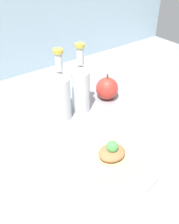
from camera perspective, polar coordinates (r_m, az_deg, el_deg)
The scene contains 7 objects.
ground_plane at distance 93.36cm, azimuth 1.27°, elevation -3.92°, with size 180.00×110.00×4.00cm, color gray.
plate at distance 78.73cm, azimuth 4.82°, elevation -10.05°, with size 28.55×28.55×1.85cm.
plated_food at distance 77.32cm, azimuth 4.89°, elevation -8.98°, with size 17.85×17.85×5.89cm.
cider_bottle_left at distance 91.08cm, azimuth -6.23°, elevation 4.13°, with size 6.57×6.57×26.03cm.
cider_bottle_right at distance 94.92cm, azimuth -1.93°, elevation 5.68°, with size 6.57×6.57×26.03cm.
apple at distance 105.23cm, azimuth 3.82°, elevation 5.16°, with size 9.00×9.00×10.72cm.
napkin at distance 68.58cm, azimuth -9.56°, elevation -20.55°, with size 18.18×14.76×0.80cm.
Camera 1 is at (-45.30, -57.22, 56.22)cm, focal length 42.00 mm.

